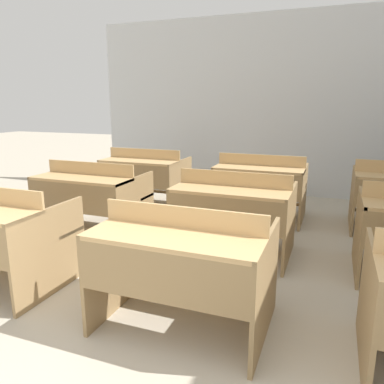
# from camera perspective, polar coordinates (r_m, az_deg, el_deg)

# --- Properties ---
(wall_back) EXTENTS (6.04, 0.06, 2.91)m
(wall_back) POSITION_cam_1_polar(r_m,az_deg,el_deg) (6.44, 11.54, 12.64)
(wall_back) COLOR silver
(wall_back) RESTS_ON ground_plane
(bench_front_center) EXTENTS (1.13, 0.84, 0.86)m
(bench_front_center) POSITION_cam_1_polar(r_m,az_deg,el_deg) (2.56, -1.33, -10.66)
(bench_front_center) COLOR #96784E
(bench_front_center) RESTS_ON ground_plane
(bench_second_left) EXTENTS (1.13, 0.84, 0.86)m
(bench_second_left) POSITION_cam_1_polar(r_m,az_deg,el_deg) (4.48, -15.01, -0.51)
(bench_second_left) COLOR #93744A
(bench_second_left) RESTS_ON ground_plane
(bench_second_center) EXTENTS (1.13, 0.84, 0.86)m
(bench_second_center) POSITION_cam_1_polar(r_m,az_deg,el_deg) (3.78, 6.34, -2.73)
(bench_second_center) COLOR olive
(bench_second_center) RESTS_ON ground_plane
(bench_third_left) EXTENTS (1.13, 0.84, 0.86)m
(bench_third_left) POSITION_cam_1_polar(r_m,az_deg,el_deg) (5.59, -7.18, 2.56)
(bench_third_left) COLOR #97794F
(bench_third_left) RESTS_ON ground_plane
(bench_third_center) EXTENTS (1.13, 0.84, 0.86)m
(bench_third_center) POSITION_cam_1_polar(r_m,az_deg,el_deg) (5.02, 10.35, 1.20)
(bench_third_center) COLOR #94764B
(bench_third_center) RESTS_ON ground_plane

